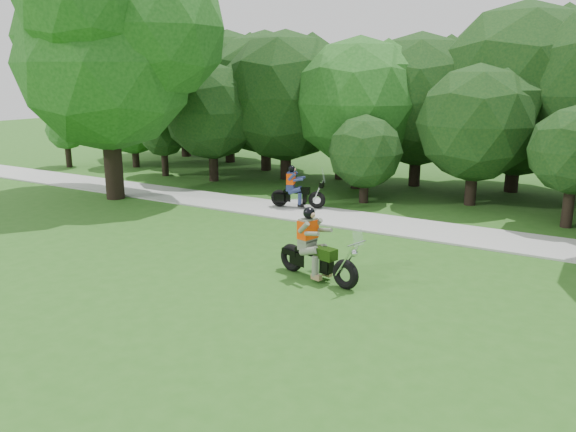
% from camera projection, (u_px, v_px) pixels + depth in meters
% --- Properties ---
extents(ground, '(100.00, 100.00, 0.00)m').
position_uv_depth(ground, '(242.00, 317.00, 10.95)').
color(ground, '#295D1A').
rests_on(ground, ground).
extents(walkway, '(60.00, 2.20, 0.06)m').
position_uv_depth(walkway, '(389.00, 225.00, 17.62)').
color(walkway, '#A6A6A1').
rests_on(walkway, ground).
extents(tree_line, '(39.62, 11.32, 7.50)m').
position_uv_depth(tree_line, '(443.00, 100.00, 22.54)').
color(tree_line, black).
rests_on(tree_line, ground).
extents(big_tree_west, '(8.64, 6.56, 9.96)m').
position_uv_depth(big_tree_west, '(111.00, 42.00, 20.46)').
color(big_tree_west, black).
rests_on(big_tree_west, ground).
extents(chopper_motorcycle, '(2.32, 0.96, 1.68)m').
position_uv_depth(chopper_motorcycle, '(314.00, 253.00, 12.91)').
color(chopper_motorcycle, black).
rests_on(chopper_motorcycle, ground).
extents(touring_motorcycle, '(1.92, 1.01, 1.50)m').
position_uv_depth(touring_motorcycle, '(295.00, 192.00, 19.70)').
color(touring_motorcycle, black).
rests_on(touring_motorcycle, walkway).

